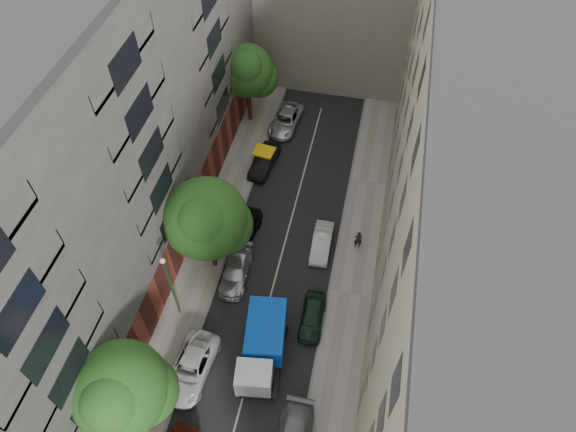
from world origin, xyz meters
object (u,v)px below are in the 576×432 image
(car_right_2, at_px, (312,316))
(tree_mid, at_px, (207,222))
(car_left_2, at_px, (191,368))
(car_right_3, at_px, (322,243))
(car_left_3, at_px, (236,271))
(tree_far, at_px, (248,73))
(car_left_5, at_px, (264,161))
(tree_near, at_px, (122,392))
(lamp_post, at_px, (170,281))
(tarp_truck, at_px, (263,346))
(car_left_6, at_px, (286,120))
(pedestrian, at_px, (358,239))
(car_left_4, at_px, (244,230))

(car_right_2, height_order, tree_mid, tree_mid)
(car_left_2, bearing_deg, car_right_3, 65.41)
(car_left_3, bearing_deg, tree_far, 98.54)
(car_left_3, relative_size, car_left_5, 1.04)
(car_left_2, height_order, car_right_2, car_left_2)
(tree_mid, bearing_deg, car_left_3, -15.00)
(tree_near, bearing_deg, lamp_post, 92.52)
(tarp_truck, relative_size, car_right_3, 1.58)
(car_left_6, distance_m, tree_mid, 17.09)
(car_left_3, bearing_deg, pedestrian, 25.42)
(tree_mid, xyz_separation_m, pedestrian, (9.94, 3.94, -4.38))
(car_left_2, relative_size, pedestrian, 3.00)
(car_left_6, height_order, tree_far, tree_far)
(lamp_post, bearing_deg, car_left_3, 51.37)
(car_left_3, height_order, lamp_post, lamp_post)
(tree_near, bearing_deg, tarp_truck, 43.15)
(car_left_2, relative_size, tree_mid, 0.62)
(car_left_5, height_order, car_right_2, car_left_5)
(pedestrian, bearing_deg, car_left_5, -49.32)
(car_left_3, relative_size, car_right_2, 1.18)
(car_right_3, xyz_separation_m, lamp_post, (-8.60, -7.55, 3.51))
(tree_near, xyz_separation_m, pedestrian, (10.91, 15.62, -4.11))
(car_left_6, xyz_separation_m, car_right_3, (5.60, -13.00, -0.05))
(car_left_2, height_order, car_right_3, car_left_2)
(car_left_4, bearing_deg, pedestrian, 12.89)
(car_left_5, height_order, lamp_post, lamp_post)
(car_left_5, relative_size, car_right_3, 1.12)
(tarp_truck, xyz_separation_m, car_right_2, (2.63, 3.14, -0.84))
(pedestrian, bearing_deg, car_left_3, 16.22)
(car_left_4, relative_size, car_right_3, 1.13)
(car_left_3, xyz_separation_m, car_left_6, (0.00, 16.80, 0.03))
(tarp_truck, height_order, tree_far, tree_far)
(car_left_3, height_order, car_right_3, car_left_3)
(tarp_truck, relative_size, lamp_post, 0.95)
(car_left_4, height_order, pedestrian, pedestrian)
(tree_far, height_order, lamp_post, tree_far)
(car_left_5, bearing_deg, car_right_2, -56.61)
(car_left_5, bearing_deg, tree_mid, -88.37)
(car_left_5, distance_m, tree_mid, 11.76)
(tarp_truck, xyz_separation_m, car_left_4, (-3.82, 9.14, -0.75))
(car_left_2, bearing_deg, car_left_6, 92.84)
(tree_far, distance_m, lamp_post, 20.58)
(car_left_3, distance_m, tree_mid, 5.04)
(car_left_6, relative_size, tree_mid, 0.61)
(car_right_3, height_order, tree_mid, tree_mid)
(car_left_4, relative_size, lamp_post, 0.68)
(tree_mid, relative_size, tree_far, 1.05)
(tarp_truck, distance_m, tree_far, 23.63)
(car_left_6, bearing_deg, lamp_post, -92.61)
(car_left_3, height_order, tree_near, tree_near)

